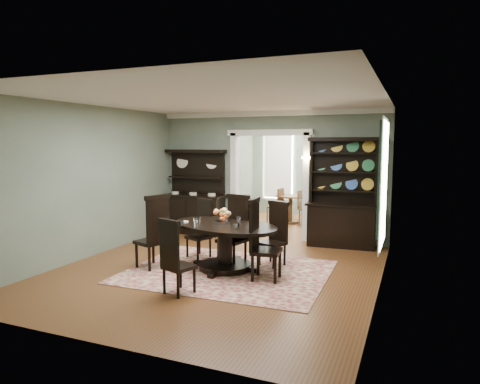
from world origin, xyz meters
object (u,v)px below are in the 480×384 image
at_px(sideboard, 195,204).
at_px(parlor_table, 290,205).
at_px(dining_table, 225,238).
at_px(welsh_dresser, 342,207).

bearing_deg(sideboard, parlor_table, 51.53).
distance_m(dining_table, parlor_table, 4.79).
height_order(sideboard, parlor_table, sideboard).
bearing_deg(sideboard, dining_table, -50.33).
xyz_separation_m(dining_table, sideboard, (-2.00, 2.60, 0.16)).
bearing_deg(parlor_table, welsh_dresser, -51.22).
xyz_separation_m(welsh_dresser, parlor_table, (-1.77, 2.21, -0.35)).
bearing_deg(welsh_dresser, parlor_table, 125.53).
height_order(dining_table, sideboard, sideboard).
xyz_separation_m(sideboard, welsh_dresser, (3.64, -0.01, 0.13)).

